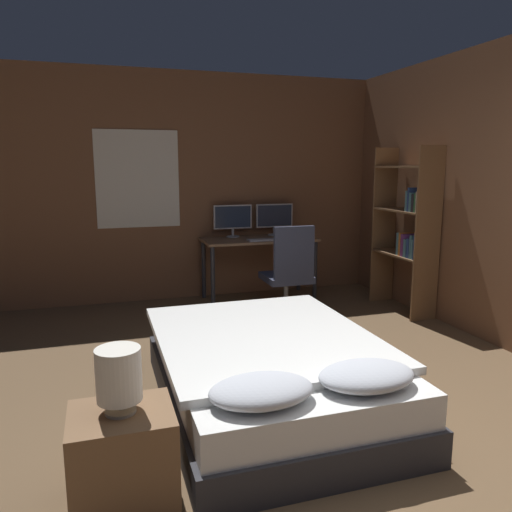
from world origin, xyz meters
name	(u,v)px	position (x,y,z in m)	size (l,w,h in m)	color
ground_plane	(426,511)	(0.00, 0.00, 0.00)	(20.00, 20.00, 0.00)	brown
wall_back	(216,187)	(-0.01, 4.25, 1.35)	(12.00, 0.08, 2.70)	brown
bed	(270,372)	(-0.36, 1.23, 0.24)	(1.43, 2.02, 0.55)	#2D2D33
nightstand	(123,459)	(-1.36, 0.48, 0.24)	(0.48, 0.41, 0.48)	brown
bedside_lamp	(119,375)	(-1.36, 0.48, 0.67)	(0.21, 0.21, 0.31)	gray
desk	(259,246)	(0.42, 3.88, 0.65)	(1.36, 0.61, 0.75)	#846042
monitor_left	(233,219)	(0.15, 4.08, 0.98)	(0.47, 0.16, 0.39)	#B7B7BC
monitor_right	(274,217)	(0.69, 4.08, 0.98)	(0.47, 0.16, 0.39)	#B7B7BC
keyboard	(264,240)	(0.42, 3.68, 0.76)	(0.39, 0.13, 0.02)	#B7B7BC
computer_mouse	(287,238)	(0.70, 3.68, 0.77)	(0.07, 0.05, 0.04)	#B7B7BC
office_chair	(288,280)	(0.52, 3.14, 0.39)	(0.52, 0.52, 1.00)	black
bookshelf	(409,225)	(1.81, 2.86, 0.98)	(0.30, 0.85, 1.81)	brown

